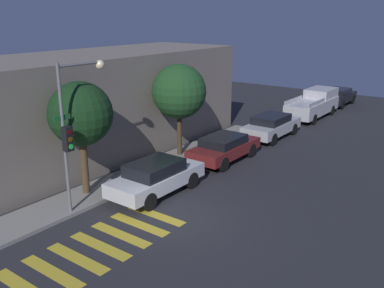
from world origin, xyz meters
TOP-DOWN VIEW (x-y plane):
  - ground_plane at (0.00, 0.00)m, footprint 60.00×60.00m
  - sidewalk at (0.00, 4.19)m, footprint 26.00×1.97m
  - building_row at (0.00, 8.57)m, footprint 26.00×6.00m
  - crosswalk at (-2.90, 0.80)m, footprint 6.05×2.60m
  - traffic_light_pole at (-1.56, 3.37)m, footprint 2.43×0.56m
  - sedan_near_corner at (1.41, 2.10)m, footprint 4.47×1.84m
  - sedan_middle at (6.70, 2.10)m, footprint 4.41×1.87m
  - sedan_far_end at (12.07, 2.10)m, footprint 4.60×1.87m
  - pickup_truck at (18.90, 2.10)m, footprint 5.80×1.95m
  - sedan_tail_of_row at (24.20, 2.10)m, footprint 4.27×1.85m
  - tree_near_corner at (-0.45, 4.37)m, footprint 2.59×2.59m
  - tree_midblock at (5.87, 4.37)m, footprint 2.80×2.80m

SIDE VIEW (x-z plane):
  - ground_plane at x=0.00m, z-range 0.00..0.00m
  - crosswalk at x=-2.90m, z-range 0.00..0.00m
  - sidewalk at x=0.00m, z-range 0.00..0.14m
  - sedan_middle at x=6.70m, z-range 0.07..1.42m
  - sedan_tail_of_row at x=24.20m, z-range 0.07..1.46m
  - sedan_far_end at x=12.07m, z-range 0.06..1.50m
  - sedan_near_corner at x=1.41m, z-range 0.05..1.52m
  - pickup_truck at x=18.90m, z-range 0.02..1.96m
  - building_row at x=0.00m, z-range 0.00..5.35m
  - tree_near_corner at x=-0.45m, z-range 1.08..5.90m
  - tree_midblock at x=5.87m, z-range 1.04..5.96m
  - traffic_light_pole at x=-1.56m, z-range 0.77..6.51m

